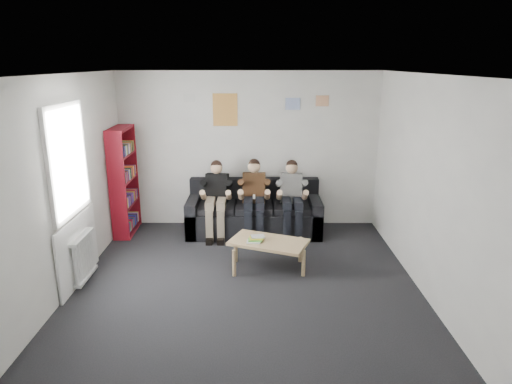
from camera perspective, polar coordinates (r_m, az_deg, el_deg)
room_shell at (r=5.57m, az=-1.36°, el=0.46°), size 5.00×5.00×5.00m
sofa at (r=7.85m, az=-0.23°, el=-2.78°), size 2.25×0.92×0.87m
bookshelf at (r=7.97m, az=-16.14°, el=1.31°), size 0.27×0.82×1.81m
coffee_table at (r=6.45m, az=1.57°, el=-6.53°), size 1.05×0.58×0.42m
game_cases at (r=6.41m, az=-0.05°, el=-5.90°), size 0.25×0.23×0.06m
person_left at (r=7.59m, az=-4.99°, el=-0.91°), size 0.37×0.78×1.27m
person_middle at (r=7.56m, az=-0.24°, el=-0.85°), size 0.38×0.81×1.29m
person_right at (r=7.58m, az=4.51°, el=-0.90°), size 0.37×0.79×1.27m
radiator at (r=6.51m, az=-20.71°, el=-7.59°), size 0.10×0.64×0.60m
window at (r=6.31m, az=-21.93°, el=-1.88°), size 0.05×1.30×2.36m
poster_large at (r=7.91m, az=-3.87°, el=10.22°), size 0.42×0.01×0.55m
poster_blue at (r=7.90m, az=4.62°, el=10.93°), size 0.25×0.01×0.20m
poster_pink at (r=7.95m, az=8.29°, el=11.21°), size 0.22×0.01×0.18m
poster_sign at (r=7.95m, az=-8.31°, el=11.57°), size 0.20×0.01×0.14m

